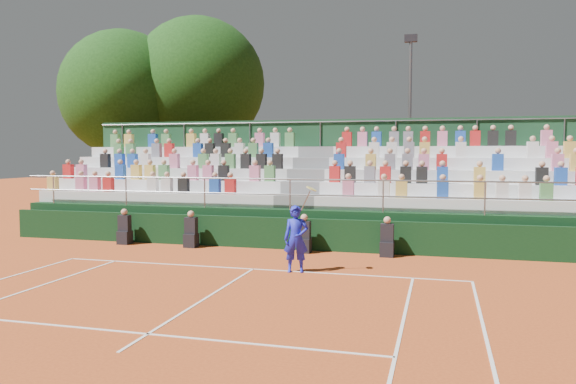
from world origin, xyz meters
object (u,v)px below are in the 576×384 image
(floodlight_mast, at_px, (410,112))
(tree_east, at_px, (198,84))
(tennis_player, at_px, (296,239))
(tree_west, at_px, (123,94))

(floodlight_mast, bearing_deg, tree_east, 179.66)
(tree_east, bearing_deg, tennis_player, -57.34)
(tennis_player, height_order, floodlight_mast, floodlight_mast)
(tennis_player, relative_size, tree_east, 0.22)
(tennis_player, xyz_separation_m, floodlight_mast, (2.05, 13.93, 4.15))
(tree_west, xyz_separation_m, floodlight_mast, (14.54, 1.57, -1.12))
(tree_west, bearing_deg, tennis_player, -44.71)
(tree_east, bearing_deg, tree_west, -155.08)
(tree_east, height_order, floodlight_mast, tree_east)
(tennis_player, distance_m, tree_west, 18.35)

